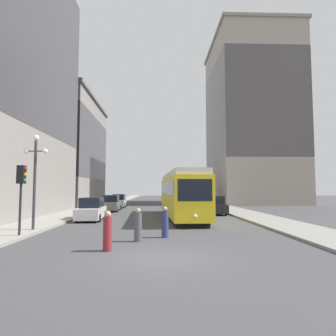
{
  "coord_description": "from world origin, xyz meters",
  "views": [
    {
      "loc": [
        -0.08,
        -10.69,
        2.5
      ],
      "look_at": [
        0.57,
        8.89,
        3.94
      ],
      "focal_mm": 30.87,
      "sensor_mm": 36.0,
      "label": 1
    }
  ],
  "objects_px": {
    "pedestrian_on_sidewalk": "(165,223)",
    "traffic_light_near_left": "(22,181)",
    "parked_car_left_mid": "(119,201)",
    "parked_car_left_near": "(111,204)",
    "pedestrian_crossing_near": "(108,232)",
    "streetcar": "(181,194)",
    "parked_car_right_far": "(214,206)",
    "lamp_post_left_near": "(35,167)",
    "pedestrian_crossing_far": "(138,226)",
    "parked_car_left_far": "(92,210)",
    "transit_bus": "(197,193)"
  },
  "relations": [
    {
      "from": "pedestrian_crossing_near",
      "to": "pedestrian_on_sidewalk",
      "type": "height_order",
      "value": "pedestrian_crossing_near"
    },
    {
      "from": "parked_car_left_near",
      "to": "parked_car_left_far",
      "type": "relative_size",
      "value": 1.02
    },
    {
      "from": "transit_bus",
      "to": "pedestrian_on_sidewalk",
      "type": "relative_size",
      "value": 8.15
    },
    {
      "from": "transit_bus",
      "to": "parked_car_right_far",
      "type": "relative_size",
      "value": 2.73
    },
    {
      "from": "parked_car_left_mid",
      "to": "pedestrian_crossing_far",
      "type": "distance_m",
      "value": 26.06
    },
    {
      "from": "parked_car_left_near",
      "to": "parked_car_right_far",
      "type": "bearing_deg",
      "value": -24.17
    },
    {
      "from": "parked_car_left_far",
      "to": "pedestrian_on_sidewalk",
      "type": "height_order",
      "value": "parked_car_left_far"
    },
    {
      "from": "parked_car_left_far",
      "to": "pedestrian_crossing_near",
      "type": "bearing_deg",
      "value": -76.73
    },
    {
      "from": "parked_car_left_near",
      "to": "pedestrian_crossing_far",
      "type": "distance_m",
      "value": 19.92
    },
    {
      "from": "pedestrian_crossing_near",
      "to": "pedestrian_crossing_far",
      "type": "bearing_deg",
      "value": 9.01
    },
    {
      "from": "pedestrian_crossing_near",
      "to": "lamp_post_left_near",
      "type": "height_order",
      "value": "lamp_post_left_near"
    },
    {
      "from": "parked_car_left_mid",
      "to": "pedestrian_crossing_far",
      "type": "bearing_deg",
      "value": -81.12
    },
    {
      "from": "transit_bus",
      "to": "pedestrian_crossing_near",
      "type": "distance_m",
      "value": 33.52
    },
    {
      "from": "streetcar",
      "to": "pedestrian_crossing_near",
      "type": "bearing_deg",
      "value": -109.13
    },
    {
      "from": "pedestrian_crossing_far",
      "to": "lamp_post_left_near",
      "type": "xyz_separation_m",
      "value": [
        -6.33,
        3.24,
        3.07
      ]
    },
    {
      "from": "parked_car_left_mid",
      "to": "parked_car_left_near",
      "type": "bearing_deg",
      "value": -90.92
    },
    {
      "from": "parked_car_left_near",
      "to": "parked_car_right_far",
      "type": "xyz_separation_m",
      "value": [
        10.99,
        -4.48,
        -0.0
      ]
    },
    {
      "from": "lamp_post_left_near",
      "to": "streetcar",
      "type": "bearing_deg",
      "value": 41.53
    },
    {
      "from": "streetcar",
      "to": "transit_bus",
      "type": "relative_size",
      "value": 1.15
    },
    {
      "from": "traffic_light_near_left",
      "to": "parked_car_left_near",
      "type": "bearing_deg",
      "value": 84.75
    },
    {
      "from": "parked_car_right_far",
      "to": "pedestrian_crossing_far",
      "type": "height_order",
      "value": "parked_car_right_far"
    },
    {
      "from": "pedestrian_on_sidewalk",
      "to": "traffic_light_near_left",
      "type": "bearing_deg",
      "value": 168.37
    },
    {
      "from": "parked_car_left_near",
      "to": "parked_car_left_far",
      "type": "xyz_separation_m",
      "value": [
        -0.0,
        -9.74,
        -0.0
      ]
    },
    {
      "from": "parked_car_left_mid",
      "to": "traffic_light_near_left",
      "type": "relative_size",
      "value": 1.2
    },
    {
      "from": "pedestrian_crossing_near",
      "to": "pedestrian_crossing_far",
      "type": "xyz_separation_m",
      "value": [
        1.09,
        2.09,
        -0.01
      ]
    },
    {
      "from": "parked_car_left_far",
      "to": "traffic_light_near_left",
      "type": "height_order",
      "value": "traffic_light_near_left"
    },
    {
      "from": "parked_car_left_near",
      "to": "parked_car_right_far",
      "type": "distance_m",
      "value": 11.87
    },
    {
      "from": "pedestrian_crossing_far",
      "to": "lamp_post_left_near",
      "type": "relative_size",
      "value": 0.29
    },
    {
      "from": "parked_car_right_far",
      "to": "pedestrian_crossing_near",
      "type": "height_order",
      "value": "parked_car_right_far"
    },
    {
      "from": "streetcar",
      "to": "transit_bus",
      "type": "xyz_separation_m",
      "value": [
        3.99,
        18.96,
        -0.15
      ]
    },
    {
      "from": "transit_bus",
      "to": "lamp_post_left_near",
      "type": "height_order",
      "value": "lamp_post_left_near"
    },
    {
      "from": "parked_car_left_far",
      "to": "pedestrian_crossing_near",
      "type": "relative_size",
      "value": 2.94
    },
    {
      "from": "parked_car_left_mid",
      "to": "parked_car_left_far",
      "type": "bearing_deg",
      "value": -90.92
    },
    {
      "from": "pedestrian_crossing_far",
      "to": "traffic_light_near_left",
      "type": "relative_size",
      "value": 0.44
    },
    {
      "from": "parked_car_left_near",
      "to": "pedestrian_crossing_near",
      "type": "bearing_deg",
      "value": -83.16
    },
    {
      "from": "pedestrian_crossing_far",
      "to": "pedestrian_on_sidewalk",
      "type": "height_order",
      "value": "pedestrian_on_sidewalk"
    },
    {
      "from": "traffic_light_near_left",
      "to": "streetcar",
      "type": "bearing_deg",
      "value": 48.7
    },
    {
      "from": "transit_bus",
      "to": "traffic_light_near_left",
      "type": "relative_size",
      "value": 3.64
    },
    {
      "from": "streetcar",
      "to": "transit_bus",
      "type": "height_order",
      "value": "streetcar"
    },
    {
      "from": "pedestrian_crossing_near",
      "to": "parked_car_right_far",
      "type": "bearing_deg",
      "value": 12.32
    },
    {
      "from": "pedestrian_crossing_far",
      "to": "traffic_light_near_left",
      "type": "bearing_deg",
      "value": 172.19
    },
    {
      "from": "streetcar",
      "to": "lamp_post_left_near",
      "type": "distance_m",
      "value": 12.53
    },
    {
      "from": "parked_car_left_near",
      "to": "parked_car_left_mid",
      "type": "relative_size",
      "value": 1.12
    },
    {
      "from": "pedestrian_crossing_near",
      "to": "traffic_light_near_left",
      "type": "relative_size",
      "value": 0.45
    },
    {
      "from": "parked_car_right_far",
      "to": "lamp_post_left_near",
      "type": "xyz_separation_m",
      "value": [
        -12.89,
        -11.71,
        2.96
      ]
    },
    {
      "from": "pedestrian_on_sidewalk",
      "to": "parked_car_left_near",
      "type": "bearing_deg",
      "value": 96.24
    },
    {
      "from": "streetcar",
      "to": "lamp_post_left_near",
      "type": "bearing_deg",
      "value": -140.98
    },
    {
      "from": "parked_car_left_near",
      "to": "pedestrian_crossing_near",
      "type": "distance_m",
      "value": 21.77
    },
    {
      "from": "parked_car_left_near",
      "to": "parked_car_left_mid",
      "type": "xyz_separation_m",
      "value": [
        0.0,
        6.26,
        -0.0
      ]
    },
    {
      "from": "streetcar",
      "to": "pedestrian_crossing_far",
      "type": "xyz_separation_m",
      "value": [
        -2.96,
        -11.47,
        -1.36
      ]
    }
  ]
}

